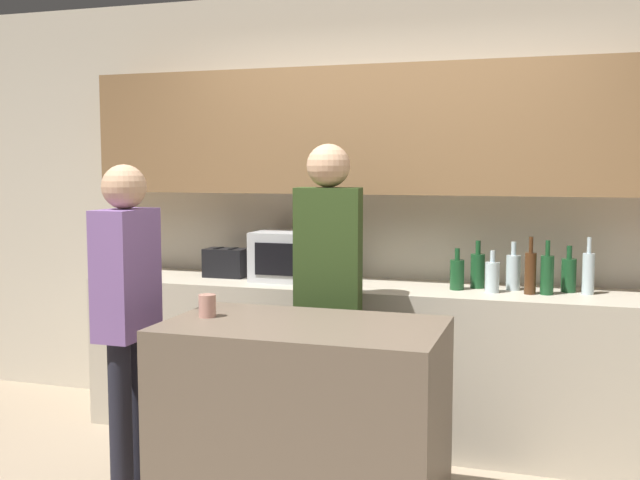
% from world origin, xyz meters
% --- Properties ---
extents(back_wall, '(6.40, 0.40, 2.70)m').
position_xyz_m(back_wall, '(0.00, 1.66, 1.54)').
color(back_wall, beige).
rests_on(back_wall, ground_plane).
extents(back_counter, '(3.60, 0.62, 0.92)m').
position_xyz_m(back_counter, '(0.00, 1.39, 0.46)').
color(back_counter, '#B7AD99').
rests_on(back_counter, ground_plane).
extents(kitchen_island, '(1.24, 0.74, 0.92)m').
position_xyz_m(kitchen_island, '(-0.10, 0.25, 0.46)').
color(kitchen_island, brown).
rests_on(kitchen_island, ground_plane).
extents(microwave, '(0.52, 0.39, 0.30)m').
position_xyz_m(microwave, '(-0.53, 1.43, 1.07)').
color(microwave, '#B7BABC').
rests_on(microwave, back_counter).
extents(toaster, '(0.26, 0.16, 0.18)m').
position_xyz_m(toaster, '(-1.02, 1.43, 1.01)').
color(toaster, black).
rests_on(toaster, back_counter).
extents(bottle_0, '(0.08, 0.08, 0.24)m').
position_xyz_m(bottle_0, '(0.44, 1.37, 1.01)').
color(bottle_0, '#194723').
rests_on(bottle_0, back_counter).
extents(bottle_1, '(0.08, 0.08, 0.27)m').
position_xyz_m(bottle_1, '(0.54, 1.47, 1.02)').
color(bottle_1, '#194723').
rests_on(bottle_1, back_counter).
extents(bottle_2, '(0.08, 0.08, 0.23)m').
position_xyz_m(bottle_2, '(0.64, 1.34, 1.01)').
color(bottle_2, silver).
rests_on(bottle_2, back_counter).
extents(bottle_3, '(0.08, 0.08, 0.27)m').
position_xyz_m(bottle_3, '(0.74, 1.46, 1.02)').
color(bottle_3, silver).
rests_on(bottle_3, back_counter).
extents(bottle_4, '(0.06, 0.06, 0.32)m').
position_xyz_m(bottle_4, '(0.84, 1.34, 1.04)').
color(bottle_4, '#472814').
rests_on(bottle_4, back_counter).
extents(bottle_5, '(0.07, 0.07, 0.30)m').
position_xyz_m(bottle_5, '(0.93, 1.36, 1.03)').
color(bottle_5, '#194723').
rests_on(bottle_5, back_counter).
extents(bottle_6, '(0.08, 0.08, 0.26)m').
position_xyz_m(bottle_6, '(1.04, 1.48, 1.02)').
color(bottle_6, '#194723').
rests_on(bottle_6, back_counter).
extents(bottle_7, '(0.06, 0.06, 0.31)m').
position_xyz_m(bottle_7, '(1.14, 1.43, 1.04)').
color(bottle_7, silver).
rests_on(bottle_7, back_counter).
extents(cup_0, '(0.08, 0.08, 0.11)m').
position_xyz_m(cup_0, '(-0.57, 0.25, 0.97)').
color(cup_0, tan).
rests_on(cup_0, kitchen_island).
extents(person_left, '(0.21, 0.34, 1.62)m').
position_xyz_m(person_left, '(-1.00, 0.26, 0.96)').
color(person_left, black).
rests_on(person_left, ground_plane).
extents(person_center, '(0.36, 0.23, 1.73)m').
position_xyz_m(person_center, '(-0.17, 0.88, 1.04)').
color(person_center, black).
rests_on(person_center, ground_plane).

